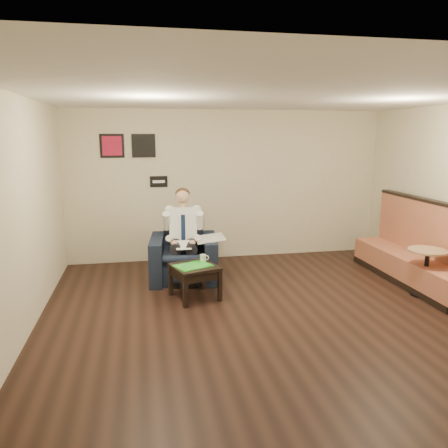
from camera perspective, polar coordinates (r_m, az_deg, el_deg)
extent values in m
plane|color=black|center=(5.84, 6.50, -12.09)|extent=(6.00, 6.00, 0.00)
cube|color=beige|center=(8.31, 0.51, 5.07)|extent=(6.00, 0.02, 2.80)
cube|color=beige|center=(2.82, 25.92, -8.89)|extent=(6.00, 0.02, 2.80)
cube|color=beige|center=(5.35, -25.43, 0.38)|extent=(0.02, 6.00, 2.80)
cube|color=white|center=(5.38, 7.20, 16.43)|extent=(6.00, 6.00, 0.02)
cube|color=black|center=(8.13, -8.52, 5.51)|extent=(0.32, 0.02, 0.20)
cube|color=#B81639|center=(8.10, -14.41, 9.86)|extent=(0.42, 0.03, 0.42)
cube|color=black|center=(8.08, -10.46, 10.03)|extent=(0.42, 0.03, 0.42)
cube|color=black|center=(7.18, -5.31, -3.18)|extent=(1.17, 1.17, 1.03)
cube|color=white|center=(6.92, -5.33, -2.75)|extent=(0.25, 0.34, 0.01)
cube|color=silver|center=(7.04, -1.82, -1.87)|extent=(0.48, 0.58, 0.01)
cube|color=black|center=(6.39, -3.83, -7.54)|extent=(0.76, 0.76, 0.49)
cube|color=green|center=(6.28, -4.05, -5.46)|extent=(0.60, 0.53, 0.01)
cylinder|color=white|center=(6.50, -2.76, -4.45)|extent=(0.11, 0.11, 0.10)
cube|color=black|center=(6.49, -4.07, -4.92)|extent=(0.16, 0.10, 0.01)
cube|color=#A95C41|center=(7.57, 23.40, -2.21)|extent=(0.62, 2.58, 1.32)
cylinder|color=tan|center=(7.12, 24.86, -5.76)|extent=(0.74, 0.74, 0.70)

